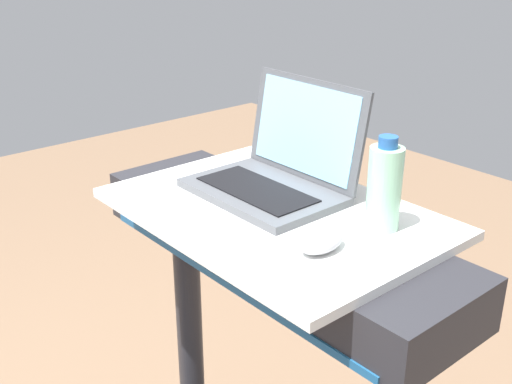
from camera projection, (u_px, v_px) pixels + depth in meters
desk_board at (274, 213)px, 1.33m from camera, size 0.69×0.47×0.02m
laptop at (277, 170)px, 1.39m from camera, size 0.33×0.26×0.24m
computer_mouse at (322, 242)px, 1.14m from camera, size 0.07×0.11×0.03m
water_bottle at (384, 187)px, 1.20m from camera, size 0.07×0.07×0.19m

